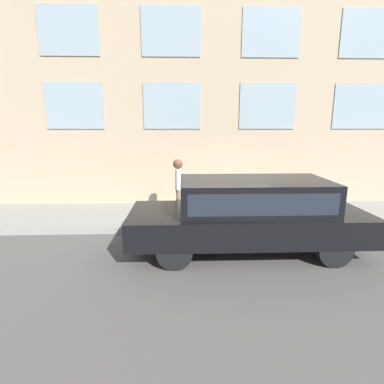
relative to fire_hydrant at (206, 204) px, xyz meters
The scene contains 6 objects.
ground_plane 1.04m from the fire_hydrant, 139.04° to the right, with size 80.00×80.00×0.00m, color #514F4C.
sidewalk 0.96m from the fire_hydrant, 43.19° to the right, with size 2.47×60.00×0.17m.
building_facade 4.03m from the fire_hydrant, 15.73° to the right, with size 0.33×40.00×8.13m.
fire_hydrant is the anchor object (origin of this frame).
person 0.97m from the fire_hydrant, 74.06° to the left, with size 0.40×0.26×1.64m.
parked_truck_black_near 1.97m from the fire_hydrant, 155.67° to the right, with size 1.84×5.02×1.59m.
Camera 1 is at (-7.27, 1.23, 2.70)m, focal length 28.00 mm.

